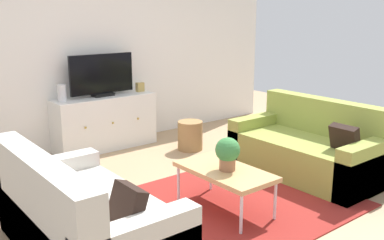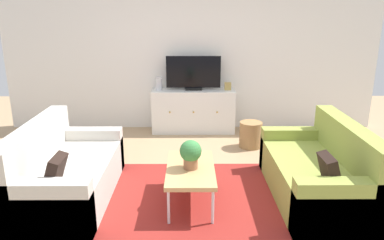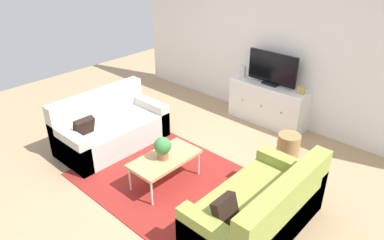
{
  "view_description": "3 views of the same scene",
  "coord_description": "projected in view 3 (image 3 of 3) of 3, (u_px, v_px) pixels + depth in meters",
  "views": [
    {
      "loc": [
        -2.66,
        -3.03,
        1.84
      ],
      "look_at": [
        0.0,
        0.3,
        0.78
      ],
      "focal_mm": 40.93,
      "sensor_mm": 36.0,
      "label": 1
    },
    {
      "loc": [
        -0.03,
        -3.77,
        2.0
      ],
      "look_at": [
        0.0,
        0.3,
        0.78
      ],
      "focal_mm": 34.04,
      "sensor_mm": 36.0,
      "label": 2
    },
    {
      "loc": [
        2.92,
        -2.88,
        3.05
      ],
      "look_at": [
        0.0,
        0.3,
        0.78
      ],
      "focal_mm": 33.29,
      "sensor_mm": 36.0,
      "label": 3
    }
  ],
  "objects": [
    {
      "name": "area_rug",
      "position": [
        170.0,
        181.0,
        4.95
      ],
      "size": [
        2.5,
        1.9,
        0.01
      ],
      "primitive_type": "cube",
      "color": "maroon",
      "rests_on": "ground_plane"
    },
    {
      "name": "glass_vase",
      "position": [
        243.0,
        71.0,
        6.47
      ],
      "size": [
        0.11,
        0.11,
        0.22
      ],
      "primitive_type": "cylinder",
      "color": "silver",
      "rests_on": "tv_console"
    },
    {
      "name": "couch_right_side",
      "position": [
        262.0,
        212.0,
        3.99
      ],
      "size": [
        0.89,
        1.68,
        0.85
      ],
      "color": "olive",
      "rests_on": "ground_plane"
    },
    {
      "name": "wall_back",
      "position": [
        281.0,
        46.0,
        6.09
      ],
      "size": [
        6.4,
        0.12,
        2.7
      ],
      "primitive_type": "cube",
      "color": "white",
      "rests_on": "ground_plane"
    },
    {
      "name": "ground_plane",
      "position": [
        178.0,
        176.0,
        5.05
      ],
      "size": [
        10.0,
        10.0,
        0.0
      ],
      "primitive_type": "plane",
      "color": "tan"
    },
    {
      "name": "flat_screen_tv",
      "position": [
        272.0,
        69.0,
        6.05
      ],
      "size": [
        0.91,
        0.16,
        0.57
      ],
      "color": "black",
      "rests_on": "tv_console"
    },
    {
      "name": "mantel_clock",
      "position": [
        301.0,
        90.0,
        5.79
      ],
      "size": [
        0.11,
        0.07,
        0.13
      ],
      "primitive_type": "cube",
      "color": "tan",
      "rests_on": "tv_console"
    },
    {
      "name": "tv_console",
      "position": [
        268.0,
        104.0,
        6.34
      ],
      "size": [
        1.4,
        0.47,
        0.73
      ],
      "color": "white",
      "rests_on": "ground_plane"
    },
    {
      "name": "wicker_basket",
      "position": [
        288.0,
        146.0,
        5.38
      ],
      "size": [
        0.34,
        0.34,
        0.4
      ],
      "primitive_type": "cylinder",
      "color": "#9E7547",
      "rests_on": "ground_plane"
    },
    {
      "name": "coffee_table",
      "position": [
        165.0,
        159.0,
        4.74
      ],
      "size": [
        0.51,
        0.96,
        0.41
      ],
      "color": "tan",
      "rests_on": "ground_plane"
    },
    {
      "name": "potted_plant",
      "position": [
        163.0,
        147.0,
        4.63
      ],
      "size": [
        0.23,
        0.23,
        0.31
      ],
      "color": "#936042",
      "rests_on": "coffee_table"
    },
    {
      "name": "couch_left_side",
      "position": [
        109.0,
        128.0,
        5.71
      ],
      "size": [
        0.89,
        1.68,
        0.85
      ],
      "color": "beige",
      "rests_on": "ground_plane"
    }
  ]
}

